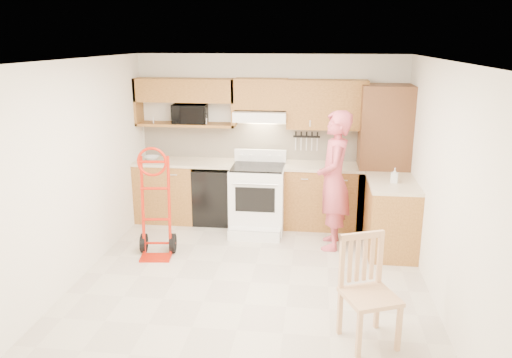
% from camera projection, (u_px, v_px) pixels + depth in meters
% --- Properties ---
extents(floor, '(4.00, 4.50, 0.02)m').
position_uv_depth(floor, '(251.00, 283.00, 5.80)').
color(floor, beige).
rests_on(floor, ground).
extents(ceiling, '(4.00, 4.50, 0.02)m').
position_uv_depth(ceiling, '(250.00, 59.00, 5.12)').
color(ceiling, white).
rests_on(ceiling, ground).
extents(wall_back, '(4.00, 0.02, 2.50)m').
position_uv_depth(wall_back, '(270.00, 138.00, 7.62)').
color(wall_back, white).
rests_on(wall_back, ground).
extents(wall_front, '(4.00, 0.02, 2.50)m').
position_uv_depth(wall_front, '(205.00, 269.00, 3.30)').
color(wall_front, white).
rests_on(wall_front, ground).
extents(wall_left, '(0.02, 4.50, 2.50)m').
position_uv_depth(wall_left, '(75.00, 172.00, 5.70)').
color(wall_left, white).
rests_on(wall_left, ground).
extents(wall_right, '(0.02, 4.50, 2.50)m').
position_uv_depth(wall_right, '(442.00, 184.00, 5.23)').
color(wall_right, white).
rests_on(wall_right, ground).
extents(backsplash, '(3.92, 0.03, 0.55)m').
position_uv_depth(backsplash, '(270.00, 142.00, 7.61)').
color(backsplash, beige).
rests_on(backsplash, wall_back).
extents(lower_cab_left, '(0.90, 0.60, 0.90)m').
position_uv_depth(lower_cab_left, '(168.00, 191.00, 7.73)').
color(lower_cab_left, '#B07837').
rests_on(lower_cab_left, ground).
extents(dishwasher, '(0.60, 0.60, 0.85)m').
position_uv_depth(dishwasher, '(216.00, 194.00, 7.64)').
color(dishwasher, black).
rests_on(dishwasher, ground).
extents(lower_cab_right, '(1.14, 0.60, 0.90)m').
position_uv_depth(lower_cab_right, '(324.00, 197.00, 7.44)').
color(lower_cab_right, '#B07837').
rests_on(lower_cab_right, ground).
extents(countertop_left, '(1.50, 0.63, 0.04)m').
position_uv_depth(countertop_left, '(185.00, 162.00, 7.56)').
color(countertop_left, beige).
rests_on(countertop_left, lower_cab_left).
extents(countertop_right, '(1.14, 0.63, 0.04)m').
position_uv_depth(countertop_right, '(325.00, 166.00, 7.32)').
color(countertop_right, beige).
rests_on(countertop_right, lower_cab_right).
extents(cab_return_right, '(0.60, 1.00, 0.90)m').
position_uv_depth(cab_return_right, '(391.00, 218.00, 6.58)').
color(cab_return_right, '#B07837').
rests_on(cab_return_right, ground).
extents(countertop_return, '(0.63, 1.00, 0.04)m').
position_uv_depth(countertop_return, '(393.00, 183.00, 6.45)').
color(countertop_return, beige).
rests_on(countertop_return, cab_return_right).
extents(pantry_tall, '(0.70, 0.60, 2.10)m').
position_uv_depth(pantry_tall, '(383.00, 159.00, 7.19)').
color(pantry_tall, brown).
rests_on(pantry_tall, ground).
extents(upper_cab_left, '(1.50, 0.33, 0.34)m').
position_uv_depth(upper_cab_left, '(185.00, 90.00, 7.41)').
color(upper_cab_left, '#B07837').
rests_on(upper_cab_left, wall_back).
extents(upper_shelf_mw, '(1.50, 0.33, 0.04)m').
position_uv_depth(upper_shelf_mw, '(186.00, 124.00, 7.54)').
color(upper_shelf_mw, '#B07837').
rests_on(upper_shelf_mw, wall_back).
extents(upper_cab_center, '(0.76, 0.33, 0.44)m').
position_uv_depth(upper_cab_center, '(261.00, 94.00, 7.28)').
color(upper_cab_center, '#B07837').
rests_on(upper_cab_center, wall_back).
extents(upper_cab_right, '(1.14, 0.33, 0.70)m').
position_uv_depth(upper_cab_right, '(327.00, 104.00, 7.21)').
color(upper_cab_right, '#B07837').
rests_on(upper_cab_right, wall_back).
extents(range_hood, '(0.76, 0.46, 0.14)m').
position_uv_depth(range_hood, '(261.00, 116.00, 7.31)').
color(range_hood, white).
rests_on(range_hood, wall_back).
extents(knife_strip, '(0.40, 0.05, 0.29)m').
position_uv_depth(knife_strip, '(306.00, 141.00, 7.51)').
color(knife_strip, black).
rests_on(knife_strip, backsplash).
extents(microwave, '(0.54, 0.39, 0.28)m').
position_uv_depth(microwave, '(190.00, 114.00, 7.49)').
color(microwave, black).
rests_on(microwave, upper_shelf_mw).
extents(range, '(0.77, 1.01, 1.13)m').
position_uv_depth(range, '(257.00, 193.00, 7.22)').
color(range, white).
rests_on(range, ground).
extents(person, '(0.45, 0.68, 1.84)m').
position_uv_depth(person, '(334.00, 181.00, 6.57)').
color(person, '#BF4957').
rests_on(person, ground).
extents(hand_truck, '(0.56, 0.52, 1.29)m').
position_uv_depth(hand_truck, '(155.00, 208.00, 6.35)').
color(hand_truck, red).
rests_on(hand_truck, ground).
extents(dining_chair, '(0.61, 0.63, 1.01)m').
position_uv_depth(dining_chair, '(370.00, 293.00, 4.53)').
color(dining_chair, '#E1A877').
rests_on(dining_chair, ground).
extents(soap_bottle, '(0.10, 0.10, 0.19)m').
position_uv_depth(soap_bottle, '(395.00, 175.00, 6.39)').
color(soap_bottle, white).
rests_on(soap_bottle, countertop_return).
extents(bowl, '(0.24, 0.24, 0.05)m').
position_uv_depth(bowl, '(152.00, 158.00, 7.61)').
color(bowl, white).
rests_on(bowl, countertop_left).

